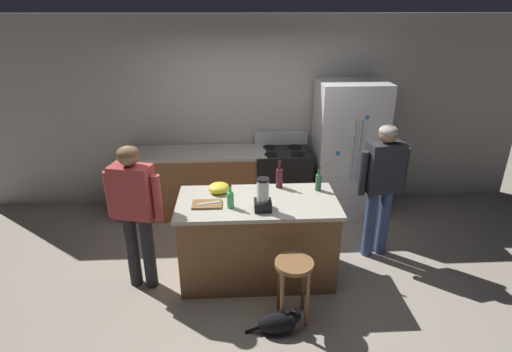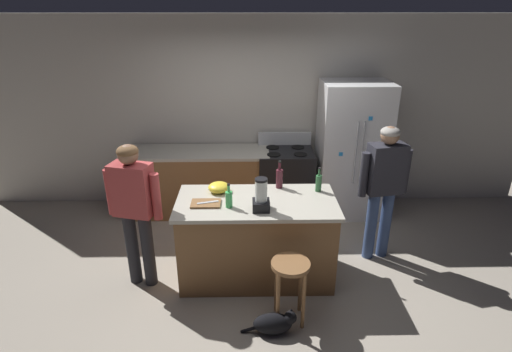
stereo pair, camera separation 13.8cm
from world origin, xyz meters
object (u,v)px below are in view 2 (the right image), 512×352
(stove_range, at_px, (285,181))
(mixing_bowl, at_px, (219,187))
(refrigerator, at_px, (351,150))
(bottle_soda, at_px, (229,199))
(kitchen_island, at_px, (257,239))
(person_by_sink_right, at_px, (384,181))
(bar_stool, at_px, (290,276))
(blender_appliance, at_px, (261,197))
(chef_knife, at_px, (208,202))
(person_by_island_left, at_px, (134,204))
(cutting_board, at_px, (206,203))
(bottle_olive_oil, at_px, (319,183))
(bottle_wine, at_px, (279,178))
(cat, at_px, (275,323))

(stove_range, xyz_separation_m, mixing_bowl, (-0.85, -1.30, 0.50))
(refrigerator, xyz_separation_m, bottle_soda, (-1.62, -1.64, 0.08))
(kitchen_island, xyz_separation_m, bottle_soda, (-0.28, -0.14, 0.56))
(refrigerator, bearing_deg, person_by_sink_right, -85.45)
(bar_stool, height_order, blender_appliance, blender_appliance)
(stove_range, distance_m, chef_knife, 1.92)
(person_by_island_left, bearing_deg, kitchen_island, 4.94)
(cutting_board, bearing_deg, blender_appliance, -13.09)
(bottle_olive_oil, height_order, chef_knife, bottle_olive_oil)
(bottle_wine, xyz_separation_m, mixing_bowl, (-0.66, -0.10, -0.06))
(kitchen_island, height_order, bottle_wine, bottle_wine)
(cutting_board, bearing_deg, mixing_bowl, 69.09)
(bottle_wine, bearing_deg, refrigerator, 47.40)
(person_by_island_left, distance_m, bottle_olive_oil, 1.94)
(bottle_wine, xyz_separation_m, chef_knife, (-0.76, -0.40, -0.09))
(cat, xyz_separation_m, chef_knife, (-0.65, 0.80, 0.84))
(refrigerator, distance_m, cat, 2.79)
(cat, height_order, blender_appliance, blender_appliance)
(person_by_sink_right, relative_size, bottle_soda, 6.32)
(cutting_board, height_order, chef_knife, chef_knife)
(kitchen_island, bearing_deg, bottle_soda, -153.66)
(mixing_bowl, distance_m, cutting_board, 0.32)
(stove_range, bearing_deg, chef_knife, -120.44)
(mixing_bowl, bearing_deg, stove_range, 56.95)
(person_by_island_left, bearing_deg, person_by_sink_right, 9.68)
(chef_knife, bearing_deg, cutting_board, 164.83)
(person_by_island_left, distance_m, bottle_wine, 1.56)
(bottle_soda, bearing_deg, cutting_board, 165.38)
(refrigerator, xyz_separation_m, mixing_bowl, (-1.75, -1.27, 0.04))
(kitchen_island, height_order, bar_stool, kitchen_island)
(person_by_island_left, height_order, cutting_board, person_by_island_left)
(stove_range, relative_size, chef_knife, 5.04)
(bar_stool, height_order, bottle_soda, bottle_soda)
(bottle_olive_oil, relative_size, bottle_soda, 1.08)
(person_by_island_left, bearing_deg, bar_stool, -21.31)
(bottle_olive_oil, distance_m, bottle_soda, 1.02)
(person_by_island_left, height_order, person_by_sink_right, person_by_sink_right)
(person_by_island_left, xyz_separation_m, person_by_sink_right, (2.67, 0.46, 0.02))
(bar_stool, distance_m, cutting_board, 1.12)
(refrigerator, relative_size, person_by_island_left, 1.19)
(mixing_bowl, bearing_deg, cat, -63.37)
(bottle_olive_oil, relative_size, chef_knife, 1.25)
(stove_range, relative_size, blender_appliance, 3.27)
(person_by_island_left, distance_m, cutting_board, 0.72)
(refrigerator, relative_size, stove_range, 1.70)
(person_by_sink_right, bearing_deg, bottle_olive_oil, -170.51)
(cat, bearing_deg, kitchen_island, 99.62)
(cat, bearing_deg, refrigerator, 63.36)
(kitchen_island, bearing_deg, bottle_wine, 51.18)
(kitchen_island, relative_size, bottle_wine, 5.30)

